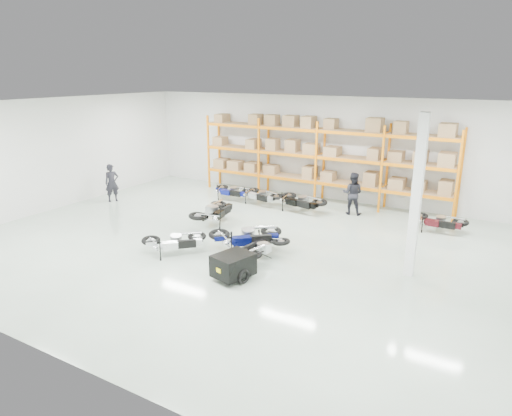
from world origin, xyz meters
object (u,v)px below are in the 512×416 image
Objects in this scene: moto_blue_centre at (247,232)px; moto_touring_right at (262,244)px; moto_back_d at (439,218)px; moto_back_c at (300,198)px; moto_silver_left at (175,238)px; person_left at (112,183)px; moto_black_far_left at (214,208)px; moto_back_b at (261,192)px; trailer at (233,265)px; moto_back_a at (232,189)px; person_back at (352,193)px.

moto_blue_centre is 1.21× the size of moto_touring_right.
moto_back_d is (4.19, 5.36, -0.01)m from moto_touring_right.
moto_blue_centre is 4.75m from moto_back_c.
person_left is at bearing 17.22° from moto_silver_left.
moto_blue_centre is 7.03m from moto_back_d.
moto_black_far_left reaches higher than moto_back_b.
trailer is (3.24, -3.72, -0.17)m from moto_black_far_left.
trailer is at bearing -80.96° from moto_touring_right.
moto_blue_centre is at bearing -141.62° from moto_back_a.
moto_blue_centre is at bearing 126.09° from trailer.
moto_silver_left reaches higher than moto_back_a.
moto_blue_centre is 1.23× the size of moto_back_a.
moto_touring_right is at bearing -157.87° from moto_blue_centre.
trailer is 1.09× the size of moto_back_d.
trailer is at bearing 75.52° from person_back.
moto_black_far_left is 1.08× the size of trailer.
moto_touring_right is at bearing 104.79° from trailer.
moto_black_far_left reaches higher than moto_back_c.
moto_back_a is 1.00× the size of moto_back_d.
trailer is at bearing -148.72° from moto_silver_left.
moto_black_far_left is at bearing -32.46° from moto_silver_left.
moto_blue_centre is 5.70m from person_back.
moto_touring_right is 1.02× the size of moto_back_d.
moto_back_d is (6.77, 6.31, -0.03)m from moto_silver_left.
moto_silver_left is 1.05× the size of moto_back_a.
moto_silver_left is 2.75m from moto_touring_right.
trailer is at bearing -140.62° from moto_back_b.
moto_back_b is at bearing -89.25° from moto_back_a.
moto_silver_left is 0.96× the size of trailer.
person_back reaches higher than moto_back_b.
moto_blue_centre reaches higher than moto_back_a.
moto_back_d is at bearing 73.72° from trailer.
person_back is at bearing 98.49° from trailer.
moto_back_b is 7.21m from moto_back_d.
moto_back_a reaches higher than moto_back_d.
moto_silver_left is 6.27m from moto_back_c.
moto_back_b is (-2.24, 4.86, -0.09)m from moto_blue_centre.
person_back reaches higher than moto_touring_right.
moto_back_a is 0.88× the size of moto_back_c.
trailer is 1.04× the size of moto_back_b.
person_left is at bearing -9.72° from moto_black_far_left.
moto_touring_right is (0.78, -0.40, -0.11)m from moto_blue_centre.
person_left is at bearing 124.02° from moto_back_a.
moto_back_c is (-1.10, 6.74, 0.15)m from trailer.
moto_silver_left is 6.23m from moto_back_b.
moto_silver_left is 1.01× the size of moto_back_b.
moto_back_c is at bearing 94.78° from moto_back_d.
moto_black_far_left is 5.66m from person_left.
moto_back_c is at bearing 114.05° from trailer.
person_back reaches higher than moto_blue_centre.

